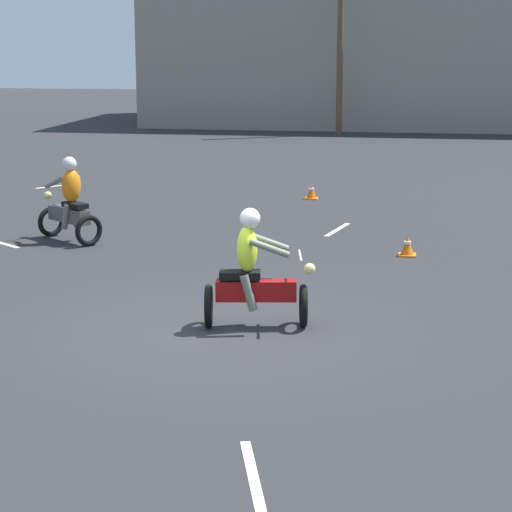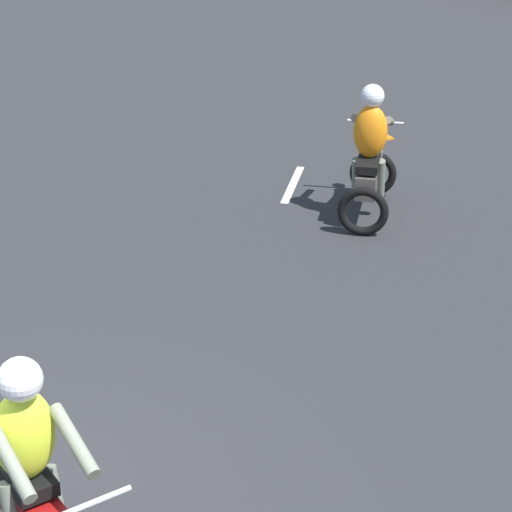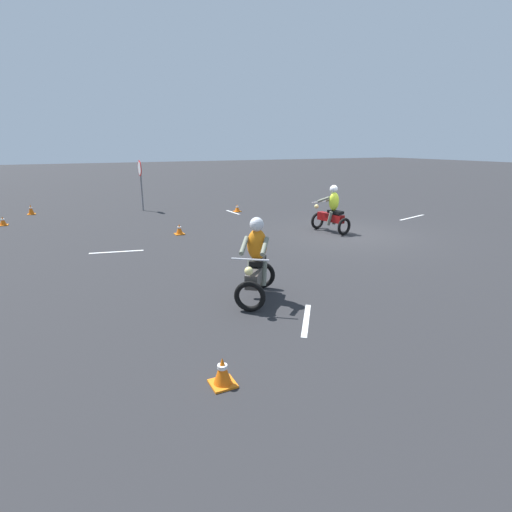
{
  "view_description": "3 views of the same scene",
  "coord_description": "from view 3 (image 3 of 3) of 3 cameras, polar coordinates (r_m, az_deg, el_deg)",
  "views": [
    {
      "loc": [
        2.71,
        -12.67,
        3.92
      ],
      "look_at": [
        0.54,
        0.33,
        1.0
      ],
      "focal_mm": 70.0,
      "sensor_mm": 36.0,
      "label": 1
    },
    {
      "loc": [
        5.68,
        -0.58,
        4.71
      ],
      "look_at": [
        -1.74,
        2.92,
        0.9
      ],
      "focal_mm": 70.0,
      "sensor_mm": 36.0,
      "label": 2
    },
    {
      "loc": [
        -10.79,
        8.84,
        3.03
      ],
      "look_at": [
        -4.01,
        5.5,
        0.9
      ],
      "focal_mm": 28.0,
      "sensor_mm": 36.0,
      "label": 3
    }
  ],
  "objects": [
    {
      "name": "traffic_cone_near_left",
      "position": [
        14.06,
        -10.9,
        3.75
      ],
      "size": [
        0.32,
        0.32,
        0.36
      ],
      "color": "orange",
      "rests_on": "ground"
    },
    {
      "name": "lane_stripe_e",
      "position": [
        18.39,
        -3.33,
        6.26
      ],
      "size": [
        1.29,
        0.17,
        0.01
      ],
      "primitive_type": "cube",
      "rotation": [
        0.0,
        0.0,
        1.63
      ],
      "color": "silver",
      "rests_on": "ground"
    },
    {
      "name": "lane_stripe_nw",
      "position": [
        7.26,
        7.19,
        -9.02
      ],
      "size": [
        1.17,
        0.9,
        0.01
      ],
      "primitive_type": "cube",
      "rotation": [
        0.0,
        0.0,
        4.08
      ],
      "color": "silver",
      "rests_on": "ground"
    },
    {
      "name": "lane_stripe_s",
      "position": [
        18.33,
        21.41,
        5.17
      ],
      "size": [
        0.62,
        1.92,
        0.01
      ],
      "primitive_type": "cube",
      "rotation": [
        0.0,
        0.0,
        6.55
      ],
      "color": "silver",
      "rests_on": "ground"
    },
    {
      "name": "traffic_cone_far_right",
      "position": [
        18.15,
        -32.44,
        4.21
      ],
      "size": [
        0.32,
        0.32,
        0.34
      ],
      "color": "orange",
      "rests_on": "ground"
    },
    {
      "name": "traffic_cone_mid_left",
      "position": [
        20.37,
        -29.48,
        5.78
      ],
      "size": [
        0.32,
        0.32,
        0.45
      ],
      "color": "orange",
      "rests_on": "ground"
    },
    {
      "name": "lane_stripe_n",
      "position": [
        12.28,
        -19.29,
        0.58
      ],
      "size": [
        0.42,
        1.49,
        0.01
      ],
      "primitive_type": "cube",
      "rotation": [
        0.0,
        0.0,
        2.93
      ],
      "color": "silver",
      "rests_on": "ground"
    },
    {
      "name": "ground_plane",
      "position": [
        14.27,
        12.84,
        3.1
      ],
      "size": [
        120.0,
        120.0,
        0.0
      ],
      "primitive_type": "plane",
      "color": "#28282B"
    },
    {
      "name": "traffic_cone_far_center",
      "position": [
        18.54,
        -2.7,
        6.83
      ],
      "size": [
        0.32,
        0.32,
        0.33
      ],
      "color": "orange",
      "rests_on": "ground"
    },
    {
      "name": "motorcycle_rider_foreground",
      "position": [
        14.33,
        10.75,
        6.22
      ],
      "size": [
        1.55,
        0.86,
        1.66
      ],
      "rotation": [
        0.0,
        0.0,
        4.88
      ],
      "color": "black",
      "rests_on": "ground"
    },
    {
      "name": "traffic_cone_mid_center",
      "position": [
        5.39,
        -4.81,
        -16.18
      ],
      "size": [
        0.32,
        0.32,
        0.39
      ],
      "color": "orange",
      "rests_on": "ground"
    },
    {
      "name": "stop_sign",
      "position": [
        19.43,
        -16.2,
        11.03
      ],
      "size": [
        0.7,
        0.08,
        2.3
      ],
      "color": "slate",
      "rests_on": "ground"
    },
    {
      "name": "motorcycle_rider_background",
      "position": [
        7.94,
        0.05,
        -1.14
      ],
      "size": [
        1.48,
        1.31,
        1.66
      ],
      "rotation": [
        0.0,
        0.0,
        0.93
      ],
      "color": "black",
      "rests_on": "ground"
    }
  ]
}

